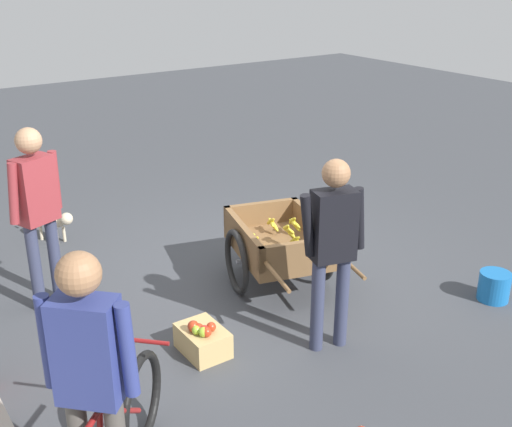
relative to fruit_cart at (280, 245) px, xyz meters
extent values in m
plane|color=#3D3F44|center=(0.28, 0.28, -0.44)|extent=(24.00, 24.00, 0.00)
cube|color=brown|center=(0.01, 0.00, -0.04)|extent=(1.27, 1.06, 0.10)
cube|color=brown|center=(0.51, -0.14, 0.13)|extent=(0.27, 0.79, 0.24)
cube|color=brown|center=(-0.49, 0.14, 0.13)|extent=(0.27, 0.79, 0.24)
cube|color=brown|center=(0.11, 0.35, 0.13)|extent=(1.08, 0.35, 0.24)
cube|color=brown|center=(-0.08, -0.36, 0.13)|extent=(1.08, 0.35, 0.24)
torus|color=black|center=(0.13, 0.42, -0.12)|extent=(0.63, 0.23, 0.64)
torus|color=black|center=(-0.10, -0.43, -0.12)|extent=(0.63, 0.23, 0.64)
cylinder|color=gray|center=(0.01, 0.00, -0.12)|extent=(0.27, 0.86, 0.04)
cylinder|color=brown|center=(-0.69, 0.54, 0.11)|extent=(0.54, 0.18, 0.04)
cylinder|color=brown|center=(-0.87, -0.11, 0.11)|extent=(0.54, 0.18, 0.04)
cylinder|color=gray|center=(0.47, -0.13, -0.26)|extent=(0.04, 0.04, 0.35)
ellipsoid|color=gold|center=(-0.36, 0.11, 0.07)|extent=(0.17, 0.05, 0.15)
ellipsoid|color=gold|center=(-0.34, 0.11, 0.08)|extent=(0.19, 0.06, 0.09)
ellipsoid|color=gold|center=(-0.32, 0.12, 0.09)|extent=(0.18, 0.13, 0.08)
ellipsoid|color=gold|center=(-0.31, 0.12, 0.10)|extent=(0.18, 0.09, 0.16)
ellipsoid|color=gold|center=(0.07, -0.25, 0.13)|extent=(0.18, 0.05, 0.13)
ellipsoid|color=gold|center=(0.09, -0.25, 0.14)|extent=(0.19, 0.06, 0.09)
ellipsoid|color=gold|center=(0.10, -0.24, 0.15)|extent=(0.18, 0.14, 0.08)
ellipsoid|color=gold|center=(0.12, -0.24, 0.16)|extent=(0.17, 0.08, 0.15)
ellipsoid|color=gold|center=(-0.10, -0.05, 0.16)|extent=(0.18, 0.05, 0.13)
ellipsoid|color=gold|center=(-0.09, -0.04, 0.17)|extent=(0.19, 0.06, 0.10)
ellipsoid|color=gold|center=(-0.08, -0.04, 0.18)|extent=(0.18, 0.05, 0.05)
ellipsoid|color=gold|center=(-0.07, -0.04, 0.19)|extent=(0.19, 0.11, 0.10)
ellipsoid|color=gold|center=(-0.05, -0.04, 0.20)|extent=(0.17, 0.10, 0.15)
ellipsoid|color=gold|center=(-0.41, 0.10, 0.09)|extent=(0.18, 0.05, 0.12)
ellipsoid|color=gold|center=(-0.40, 0.11, 0.10)|extent=(0.19, 0.05, 0.08)
ellipsoid|color=gold|center=(-0.38, 0.11, 0.11)|extent=(0.19, 0.05, 0.08)
ellipsoid|color=gold|center=(-0.36, 0.11, 0.12)|extent=(0.17, 0.10, 0.15)
ellipsoid|color=gold|center=(0.07, 0.25, 0.10)|extent=(0.17, 0.06, 0.15)
ellipsoid|color=gold|center=(0.10, 0.25, 0.11)|extent=(0.18, 0.07, 0.05)
ellipsoid|color=gold|center=(0.12, 0.25, 0.12)|extent=(0.18, 0.08, 0.13)
ellipsoid|color=gold|center=(0.24, -0.09, 0.11)|extent=(0.18, 0.06, 0.14)
ellipsoid|color=gold|center=(0.26, -0.09, 0.12)|extent=(0.18, 0.14, 0.05)
ellipsoid|color=gold|center=(0.29, -0.10, 0.13)|extent=(0.17, 0.07, 0.15)
ellipsoid|color=gold|center=(0.02, 0.26, 0.07)|extent=(0.18, 0.12, 0.13)
ellipsoid|color=gold|center=(0.04, 0.26, 0.08)|extent=(0.19, 0.07, 0.09)
ellipsoid|color=gold|center=(0.05, 0.26, 0.09)|extent=(0.19, 0.11, 0.08)
ellipsoid|color=gold|center=(0.07, 0.26, 0.10)|extent=(0.18, 0.06, 0.14)
ellipsoid|color=gold|center=(-0.49, -0.17, 0.17)|extent=(0.17, 0.05, 0.14)
ellipsoid|color=gold|center=(-0.47, -0.17, 0.18)|extent=(0.17, 0.14, 0.05)
ellipsoid|color=gold|center=(-0.44, -0.17, 0.19)|extent=(0.18, 0.07, 0.15)
ellipsoid|color=gold|center=(-0.21, -0.06, 0.06)|extent=(0.18, 0.05, 0.14)
ellipsoid|color=gold|center=(-0.20, -0.06, 0.07)|extent=(0.19, 0.08, 0.10)
ellipsoid|color=gold|center=(-0.19, -0.06, 0.08)|extent=(0.17, 0.15, 0.05)
ellipsoid|color=gold|center=(-0.18, -0.05, 0.09)|extent=(0.19, 0.07, 0.10)
ellipsoid|color=gold|center=(-0.16, -0.05, 0.10)|extent=(0.17, 0.06, 0.15)
ellipsoid|color=gold|center=(-0.39, 0.03, 0.09)|extent=(0.17, 0.08, 0.15)
ellipsoid|color=gold|center=(-0.36, 0.02, 0.10)|extent=(0.18, 0.06, 0.05)
ellipsoid|color=gold|center=(-0.34, 0.02, 0.11)|extent=(0.17, 0.14, 0.14)
cylinder|color=#333851|center=(-1.07, 0.41, -0.03)|extent=(0.11, 0.11, 0.81)
cylinder|color=#333851|center=(-1.12, 0.20, -0.03)|extent=(0.11, 0.11, 0.81)
cube|color=black|center=(-1.10, 0.30, 0.66)|extent=(0.28, 0.38, 0.58)
sphere|color=#9E704C|center=(-1.10, 0.30, 1.09)|extent=(0.22, 0.22, 0.22)
cylinder|color=black|center=(-1.04, 0.51, 0.69)|extent=(0.08, 0.15, 0.52)
cylinder|color=black|center=(-1.15, 0.09, 0.69)|extent=(0.08, 0.13, 0.52)
torus|color=black|center=(-1.26, 2.07, -0.11)|extent=(0.51, 0.51, 0.66)
cylinder|color=maroon|center=(-1.62, 2.42, 0.29)|extent=(0.45, 0.45, 0.04)
cylinder|color=maroon|center=(-1.49, 2.29, 0.07)|extent=(0.40, 0.40, 0.43)
ellipsoid|color=black|center=(-1.72, 2.52, 0.38)|extent=(0.20, 0.08, 0.06)
cylinder|color=maroon|center=(-1.30, 2.10, 0.39)|extent=(0.35, 0.34, 0.03)
cube|color=navy|center=(-1.72, 2.53, 0.71)|extent=(0.38, 0.38, 0.60)
sphere|color=#9E704C|center=(-1.72, 2.53, 1.16)|extent=(0.23, 0.23, 0.23)
cylinder|color=navy|center=(-1.57, 2.68, 0.75)|extent=(0.08, 0.08, 0.54)
cylinder|color=navy|center=(-1.88, 2.37, 0.75)|extent=(0.08, 0.10, 0.54)
ellipsoid|color=beige|center=(2.35, 1.51, -0.17)|extent=(0.48, 0.34, 0.18)
sphere|color=beige|center=(2.10, 1.41, -0.11)|extent=(0.14, 0.14, 0.14)
cylinder|color=beige|center=(2.61, 1.63, -0.13)|extent=(0.11, 0.06, 0.12)
cylinder|color=beige|center=(2.25, 1.41, -0.35)|extent=(0.04, 0.04, 0.18)
cylinder|color=beige|center=(2.21, 1.51, -0.35)|extent=(0.04, 0.04, 0.18)
cylinder|color=beige|center=(2.49, 1.52, -0.35)|extent=(0.04, 0.04, 0.18)
cylinder|color=beige|center=(2.45, 1.62, -0.35)|extent=(0.04, 0.04, 0.18)
cylinder|color=#1966B2|center=(-1.39, -1.51, -0.29)|extent=(0.30, 0.30, 0.28)
cube|color=tan|center=(-0.58, 1.22, -0.33)|extent=(0.44, 0.32, 0.22)
sphere|color=red|center=(-0.66, 1.24, -0.17)|extent=(0.08, 0.08, 0.08)
sphere|color=#99BF33|center=(-0.68, 1.26, -0.17)|extent=(0.08, 0.08, 0.08)
sphere|color=#B23319|center=(-0.61, 1.26, -0.18)|extent=(0.08, 0.08, 0.08)
sphere|color=#B23319|center=(-0.65, 1.17, -0.18)|extent=(0.08, 0.08, 0.08)
sphere|color=#B23319|center=(-0.57, 1.29, -0.17)|extent=(0.09, 0.09, 0.09)
sphere|color=#99BF33|center=(-0.62, 1.29, -0.18)|extent=(0.08, 0.08, 0.08)
sphere|color=#B23319|center=(-0.70, 1.24, -0.17)|extent=(0.08, 0.08, 0.08)
cylinder|color=#333851|center=(0.96, 1.90, -0.01)|extent=(0.11, 0.11, 0.85)
cylinder|color=#333851|center=(0.88, 2.11, -0.01)|extent=(0.11, 0.11, 0.85)
cube|color=maroon|center=(0.92, 2.01, 0.71)|extent=(0.31, 0.39, 0.60)
sphere|color=tan|center=(0.92, 2.01, 1.15)|extent=(0.23, 0.23, 0.23)
cylinder|color=maroon|center=(1.00, 1.80, 0.74)|extent=(0.08, 0.09, 0.54)
cylinder|color=maroon|center=(0.84, 2.21, 0.74)|extent=(0.08, 0.13, 0.54)
camera|label=1|loc=(-4.50, 3.38, 2.60)|focal=44.60mm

